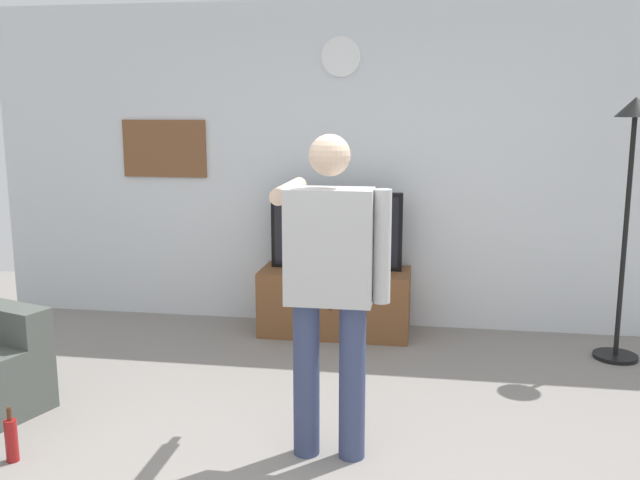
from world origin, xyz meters
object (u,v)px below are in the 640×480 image
(wall_clock, at_px, (341,57))
(person_standing_nearer_lamp, at_px, (330,278))
(beverage_bottle, at_px, (11,440))
(floor_lamp, at_px, (630,175))
(framed_picture, at_px, (165,149))
(tv_stand, at_px, (335,302))
(television, at_px, (336,231))

(wall_clock, height_order, person_standing_nearer_lamp, wall_clock)
(person_standing_nearer_lamp, xyz_separation_m, beverage_bottle, (-1.64, -0.35, -0.86))
(wall_clock, height_order, floor_lamp, wall_clock)
(wall_clock, relative_size, person_standing_nearer_lamp, 0.19)
(framed_picture, bearing_deg, tv_stand, -10.87)
(person_standing_nearer_lamp, bearing_deg, television, 96.98)
(person_standing_nearer_lamp, bearing_deg, floor_lamp, 43.41)
(wall_clock, bearing_deg, tv_stand, -90.00)
(television, xyz_separation_m, framed_picture, (-1.54, 0.25, 0.64))
(framed_picture, relative_size, beverage_bottle, 2.48)
(tv_stand, height_order, wall_clock, wall_clock)
(wall_clock, height_order, framed_picture, wall_clock)
(television, height_order, framed_picture, framed_picture)
(framed_picture, bearing_deg, wall_clock, -0.19)
(floor_lamp, distance_m, beverage_bottle, 4.31)
(tv_stand, relative_size, person_standing_nearer_lamp, 0.71)
(tv_stand, distance_m, framed_picture, 1.98)
(beverage_bottle, bearing_deg, floor_lamp, 31.18)
(television, relative_size, framed_picture, 1.44)
(television, distance_m, framed_picture, 1.68)
(television, distance_m, floor_lamp, 2.23)
(floor_lamp, xyz_separation_m, beverage_bottle, (-3.53, -2.14, -1.25))
(television, bearing_deg, beverage_bottle, -119.57)
(television, distance_m, person_standing_nearer_lamp, 2.11)
(wall_clock, bearing_deg, framed_picture, 179.81)
(framed_picture, bearing_deg, person_standing_nearer_lamp, -52.56)
(tv_stand, bearing_deg, wall_clock, 90.00)
(floor_lamp, bearing_deg, person_standing_nearer_lamp, -136.59)
(beverage_bottle, bearing_deg, wall_clock, 62.71)
(framed_picture, distance_m, person_standing_nearer_lamp, 2.99)
(wall_clock, relative_size, framed_picture, 0.43)
(tv_stand, bearing_deg, framed_picture, 169.13)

